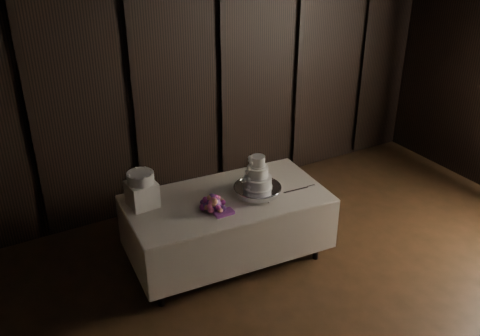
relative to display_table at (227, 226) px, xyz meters
The scene contains 8 objects.
room 2.46m from the display_table, 71.66° to the right, with size 6.08×7.08×3.08m.
display_table is the anchor object (origin of this frame).
cake_stand 0.50m from the display_table, 19.31° to the right, with size 0.48×0.48×0.09m, color silver.
wedding_cake 0.64m from the display_table, 23.53° to the right, with size 0.31×0.28×0.34m.
bouquet 0.49m from the display_table, 147.72° to the right, with size 0.30×0.40×0.19m, color #E6558E, non-canonical shape.
box_pedestal 0.95m from the display_table, 160.84° to the left, with size 0.26×0.26×0.25m, color white.
small_cake 1.05m from the display_table, 160.84° to the left, with size 0.26×0.26×0.10m, color white.
cake_knife 0.79m from the display_table, 18.55° to the right, with size 0.37×0.02×0.01m, color silver.
Camera 1 is at (-2.86, -1.95, 3.43)m, focal length 40.00 mm.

